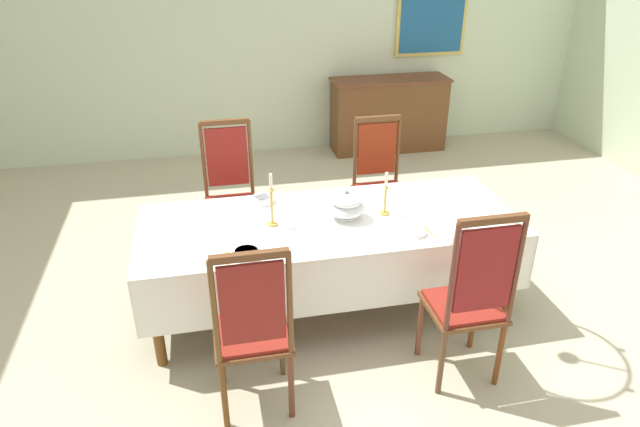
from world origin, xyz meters
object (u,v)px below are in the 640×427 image
at_px(chair_south_b, 470,298).
at_px(soup_tureen, 346,205).
at_px(candlestick_east, 385,198).
at_px(spoon_secondary, 428,230).
at_px(chair_north_b, 380,181).
at_px(bowl_near_left, 246,253).
at_px(bowl_far_left, 263,199).
at_px(chair_north_a, 230,191).
at_px(spoon_primary, 228,255).
at_px(dining_table, 329,229).
at_px(bowl_near_right, 416,232).
at_px(framed_painting, 433,4).
at_px(sideboard, 388,114).
at_px(candlestick_west, 272,204).
at_px(chair_south_a, 253,328).

height_order(chair_south_b, soup_tureen, chair_south_b).
distance_m(candlestick_east, spoon_secondary, 0.39).
distance_m(chair_north_b, spoon_secondary, 1.22).
height_order(soup_tureen, bowl_near_left, soup_tureen).
relative_size(soup_tureen, bowl_far_left, 1.46).
height_order(chair_north_b, spoon_secondary, chair_north_b).
relative_size(chair_north_a, candlestick_east, 3.66).
xyz_separation_m(candlestick_east, spoon_primary, (-1.14, -0.35, -0.12)).
bearing_deg(chair_north_a, dining_table, 125.20).
bearing_deg(bowl_near_right, spoon_primary, -178.93).
bearing_deg(bowl_near_right, framed_painting, 67.73).
bearing_deg(framed_painting, chair_south_b, -107.83).
xyz_separation_m(dining_table, framed_painting, (2.03, 3.37, 1.05)).
bearing_deg(sideboard, soup_tureen, 66.72).
height_order(sideboard, framed_painting, framed_painting).
bearing_deg(bowl_far_left, soup_tureen, -34.19).
relative_size(chair_south_b, candlestick_east, 3.77).
distance_m(bowl_near_left, spoon_secondary, 1.23).
xyz_separation_m(candlestick_east, framed_painting, (1.63, 3.37, 0.85)).
distance_m(candlestick_west, framed_painting, 4.24).
height_order(bowl_near_left, spoon_secondary, bowl_near_left).
distance_m(soup_tureen, bowl_near_left, 0.83).
relative_size(bowl_near_left, spoon_secondary, 1.01).
distance_m(candlestick_west, spoon_secondary, 1.07).
xyz_separation_m(bowl_near_right, spoon_primary, (-1.25, -0.02, -0.01)).
relative_size(chair_south_a, spoon_secondary, 6.53).
relative_size(chair_south_a, chair_north_b, 1.02).
bearing_deg(spoon_primary, framed_painting, 57.28).
distance_m(chair_south_b, soup_tureen, 1.08).
bearing_deg(bowl_far_left, chair_north_a, 111.77).
height_order(chair_south_a, candlestick_west, chair_south_a).
bearing_deg(spoon_primary, bowl_near_right, 4.99).
height_order(chair_north_b, bowl_near_right, chair_north_b).
xyz_separation_m(dining_table, chair_south_a, (-0.64, -0.91, -0.07)).
relative_size(bowl_near_right, framed_painting, 0.12).
bearing_deg(dining_table, chair_north_a, 125.20).
xyz_separation_m(soup_tureen, sideboard, (1.34, 3.11, -0.39)).
bearing_deg(bowl_far_left, chair_south_a, -99.54).
xyz_separation_m(chair_north_a, sideboard, (2.10, 2.21, -0.15)).
bearing_deg(candlestick_west, spoon_secondary, -16.35).
relative_size(chair_south_a, soup_tureen, 4.49).
bearing_deg(bowl_near_left, chair_south_a, -92.70).
relative_size(dining_table, spoon_primary, 14.81).
relative_size(chair_north_b, soup_tureen, 4.39).
relative_size(soup_tureen, sideboard, 0.18).
xyz_separation_m(chair_south_b, bowl_near_left, (-1.27, 0.54, 0.15)).
xyz_separation_m(spoon_primary, spoon_secondary, (1.35, 0.05, 0.00)).
relative_size(bowl_near_left, framed_painting, 0.15).
height_order(spoon_secondary, framed_painting, framed_painting).
height_order(candlestick_west, spoon_primary, candlestick_west).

